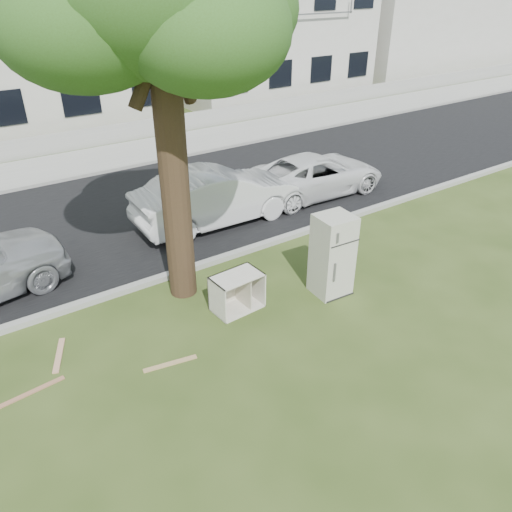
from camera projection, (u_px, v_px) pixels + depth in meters
ground at (248, 329)px, 9.21m from camera, size 120.00×120.00×0.00m
road at (126, 215)px, 13.51m from camera, size 120.00×7.00×0.01m
kerb_near at (187, 272)px, 10.97m from camera, size 120.00×0.18×0.12m
kerb_far at (85, 177)px, 16.07m from camera, size 120.00×0.18×0.12m
sidewalk at (72, 164)px, 17.11m from camera, size 120.00×2.80×0.01m
low_wall at (57, 143)px, 18.09m from camera, size 120.00×0.15×0.70m
townhouse_center at (6, 30)px, 19.94m from camera, size 11.22×8.16×7.44m
townhouse_right at (255, 24)px, 25.96m from camera, size 10.20×8.16×6.84m
filler_right at (424, 16)px, 33.27m from camera, size 16.00×9.00×6.40m
fridge at (332, 255)px, 9.89m from camera, size 0.75×0.70×1.70m
cabinet at (237, 292)px, 9.61m from camera, size 0.99×0.65×0.75m
plank_a at (32, 392)px, 7.81m from camera, size 1.03×0.19×0.02m
plank_b at (170, 364)px, 8.38m from camera, size 0.92×0.26×0.02m
plank_c at (59, 355)px, 8.57m from camera, size 0.44×0.88×0.02m
car_center at (217, 196)px, 12.85m from camera, size 4.41×1.63×1.44m
car_right at (316, 174)px, 14.63m from camera, size 4.29×2.13×1.17m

